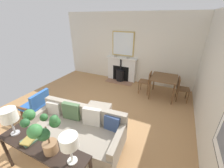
% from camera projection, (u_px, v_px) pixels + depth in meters
% --- Properties ---
extents(ground_plane, '(5.99, 5.59, 0.01)m').
position_uv_depth(ground_plane, '(89.00, 117.00, 4.03)').
color(ground_plane, '#A87A4C').
extents(wall_back, '(5.99, 0.12, 2.77)m').
position_uv_depth(wall_back, '(223.00, 95.00, 2.36)').
color(wall_back, beige).
rests_on(wall_back, ground).
extents(wall_left, '(0.12, 5.59, 2.77)m').
position_uv_depth(wall_left, '(126.00, 48.00, 5.88)').
color(wall_left, beige).
rests_on(wall_left, ground).
extents(fireplace, '(0.59, 1.31, 1.04)m').
position_uv_depth(fireplace, '(121.00, 71.00, 6.17)').
color(fireplace, '#93664C').
rests_on(fireplace, ground).
extents(mirror_over_mantel, '(0.04, 0.93, 0.97)m').
position_uv_depth(mirror_over_mantel, '(123.00, 44.00, 5.77)').
color(mirror_over_mantel, tan).
extents(mantel_bowl_near, '(0.12, 0.12, 0.05)m').
position_uv_depth(mantel_bowl_near, '(115.00, 56.00, 6.03)').
color(mantel_bowl_near, '#9E9384').
rests_on(mantel_bowl_near, fireplace).
extents(mantel_bowl_far, '(0.14, 0.14, 0.04)m').
position_uv_depth(mantel_bowl_far, '(128.00, 58.00, 5.82)').
color(mantel_bowl_far, '#9E9384').
rests_on(mantel_bowl_far, fireplace).
extents(sofa, '(1.07, 2.11, 0.83)m').
position_uv_depth(sofa, '(77.00, 130.00, 3.07)').
color(sofa, '#B2B2B7').
rests_on(sofa, ground).
extents(ottoman, '(0.63, 0.72, 0.38)m').
position_uv_depth(ottoman, '(98.00, 111.00, 3.87)').
color(ottoman, '#B2B2B7').
rests_on(ottoman, ground).
extents(armchair_accent, '(0.73, 0.65, 0.79)m').
position_uv_depth(armchair_accent, '(37.00, 103.00, 3.88)').
color(armchair_accent, brown).
rests_on(armchair_accent, ground).
extents(console_table, '(0.38, 1.65, 0.75)m').
position_uv_depth(console_table, '(42.00, 150.00, 2.25)').
color(console_table, black).
rests_on(console_table, ground).
extents(table_lamp_near_end, '(0.26, 0.26, 0.50)m').
position_uv_depth(table_lamp_near_end, '(9.00, 116.00, 2.29)').
color(table_lamp_near_end, '#B2B2B7').
rests_on(table_lamp_near_end, console_table).
extents(table_lamp_far_end, '(0.25, 0.25, 0.47)m').
position_uv_depth(table_lamp_far_end, '(69.00, 142.00, 1.82)').
color(table_lamp_far_end, white).
rests_on(table_lamp_far_end, console_table).
extents(potted_plant, '(0.51, 0.51, 0.72)m').
position_uv_depth(potted_plant, '(44.00, 131.00, 1.90)').
color(potted_plant, '#99704C').
rests_on(potted_plant, console_table).
extents(book_stack, '(0.29, 0.24, 0.05)m').
position_uv_depth(book_stack, '(30.00, 140.00, 2.29)').
color(book_stack, '#4C7056').
rests_on(book_stack, console_table).
extents(dining_table, '(0.90, 0.84, 0.74)m').
position_uv_depth(dining_table, '(164.00, 80.00, 4.80)').
color(dining_table, brown).
rests_on(dining_table, ground).
extents(dining_chair_near_fireplace, '(0.40, 0.40, 0.84)m').
position_uv_depth(dining_chair_near_fireplace, '(147.00, 81.00, 5.07)').
color(dining_chair_near_fireplace, brown).
rests_on(dining_chair_near_fireplace, ground).
extents(dining_chair_by_back_wall, '(0.44, 0.44, 0.81)m').
position_uv_depth(dining_chair_by_back_wall, '(181.00, 87.00, 4.65)').
color(dining_chair_by_back_wall, brown).
rests_on(dining_chair_by_back_wall, ground).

